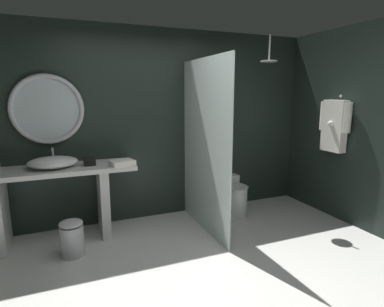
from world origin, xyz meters
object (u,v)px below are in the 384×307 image
Objects in this scene: rain_shower_head at (269,59)px; folded_hand_towel at (122,163)px; vessel_sink at (53,162)px; hanging_bathrobe at (335,124)px; tissue_box at (90,162)px; toilet at (233,197)px; round_wall_mirror at (47,109)px; waste_bin at (72,238)px.

folded_hand_towel is at bearing 178.69° from rain_shower_head.
hanging_bathrobe reaches higher than vessel_sink.
tissue_box is 3.24m from hanging_bathrobe.
vessel_sink is 1.02× the size of toilet.
vessel_sink reaches higher than tissue_box.
rain_shower_head reaches higher than hanging_bathrobe.
round_wall_mirror is at bearing 146.37° from tissue_box.
folded_hand_towel is (0.76, -0.20, -0.03)m from vessel_sink.
tissue_box is at bearing 153.69° from folded_hand_towel.
vessel_sink is at bearing 174.96° from rain_shower_head.
round_wall_mirror is at bearing 169.72° from rain_shower_head.
tissue_box is at bearing -2.82° from vessel_sink.
tissue_box is at bearing -33.63° from round_wall_mirror.
vessel_sink is 2.01× the size of folded_hand_towel.
hanging_bathrobe is at bearing -11.03° from vessel_sink.
folded_hand_towel is (0.62, 0.28, 0.72)m from waste_bin.
hanging_bathrobe is 1.72m from toilet.
vessel_sink is 4.07× the size of tissue_box.
round_wall_mirror is at bearing 149.60° from folded_hand_towel.
vessel_sink is 2.44m from toilet.
rain_shower_head is (2.76, -0.24, 1.23)m from vessel_sink.
folded_hand_towel is (-2.00, 0.05, -1.27)m from rain_shower_head.
hanging_bathrobe is at bearing -29.64° from rain_shower_head.
rain_shower_head is at bearing 5.03° from waste_bin.
rain_shower_head is 0.65× the size of toilet.
vessel_sink is 0.90m from waste_bin.
round_wall_mirror reaches higher than waste_bin.
rain_shower_head is 2.36m from folded_hand_towel.
round_wall_mirror is 1.10m from folded_hand_towel.
toilet is at bearing 162.24° from rain_shower_head.
round_wall_mirror reaches higher than folded_hand_towel.
waste_bin is at bearing -170.56° from toilet.
tissue_box is (0.40, -0.02, -0.02)m from vessel_sink.
rain_shower_head reaches higher than round_wall_mirror.
toilet is at bearing 9.44° from waste_bin.
tissue_box is 0.25× the size of toilet.
hanging_bathrobe is 3.59m from waste_bin.
rain_shower_head is 3.29m from waste_bin.
round_wall_mirror is 2.40× the size of rain_shower_head.
tissue_box is 0.80m from round_wall_mirror.
vessel_sink is at bearing -85.76° from round_wall_mirror.
hanging_bathrobe is at bearing -14.95° from round_wall_mirror.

